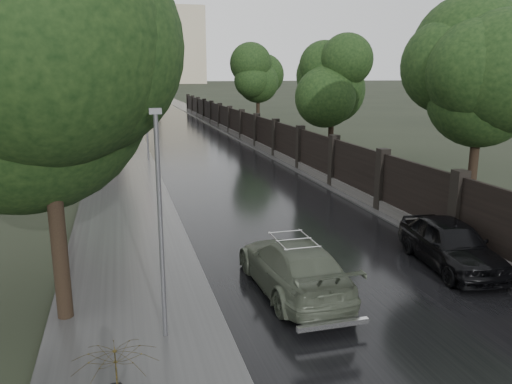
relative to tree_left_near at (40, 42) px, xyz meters
name	(u,v)px	position (x,y,z in m)	size (l,w,h in m)	color
ground	(419,341)	(7.60, -3.00, -6.42)	(800.00, 800.00, 0.00)	black
road	(133,89)	(7.60, 187.00, -6.41)	(8.00, 420.00, 0.02)	black
sidewalk_left	(116,89)	(1.60, 187.00, -6.34)	(4.00, 420.00, 0.16)	#2D2D2D
verge_right	(147,89)	(13.10, 187.00, -6.38)	(3.00, 420.00, 0.08)	#2D2D2D
fence_right	(250,132)	(12.20, 29.01, -5.41)	(0.45, 75.72, 2.70)	#383533
tree_left_near	(40,42)	(0.00, 0.00, 0.00)	(5.44, 5.44, 9.16)	black
tree_left_far	(88,81)	(-0.40, 27.00, -1.18)	(4.25, 4.25, 7.39)	black
tree_right_a	(480,95)	(15.10, 5.00, -1.47)	(4.08, 4.08, 7.01)	black
tree_right_b	(332,87)	(15.10, 19.00, -1.47)	(4.08, 4.08, 7.01)	black
tree_right_c	(258,82)	(15.10, 37.00, -1.47)	(4.08, 4.08, 7.01)	black
lamp_post	(161,226)	(2.20, -1.50, -3.75)	(0.25, 0.12, 5.11)	#59595E
traffic_light	(147,126)	(3.30, 21.99, -4.02)	(0.16, 0.32, 4.00)	#59595E
stalinist_tower	(122,15)	(7.60, 297.00, 31.97)	(92.00, 30.00, 159.00)	tan
volga_sedan	(293,266)	(5.80, 0.27, -5.71)	(1.99, 4.89, 1.42)	#474F3F
car_right_near	(451,244)	(11.00, 0.62, -5.67)	(1.76, 4.37, 1.49)	black
pedestrian_umbrella	(117,382)	(1.27, -5.94, -4.35)	(1.21, 1.23, 2.87)	black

